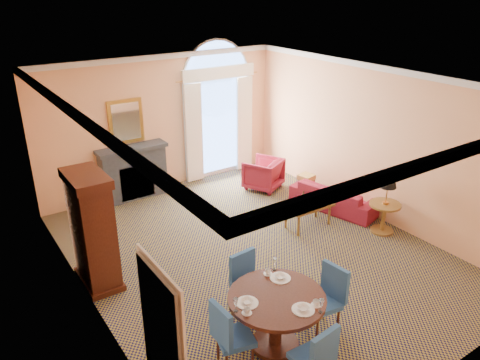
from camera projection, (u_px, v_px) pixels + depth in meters
ground at (255, 252)px, 8.79m from camera, size 7.50×7.50×0.00m
room_envelope at (234, 115)px, 8.29m from camera, size 6.04×7.52×3.45m
armoire at (93, 232)px, 7.57m from camera, size 0.57×1.00×1.97m
dining_table at (276, 310)px, 6.30m from camera, size 1.33×1.33×1.03m
dining_chair_north at (246, 281)px, 6.97m from camera, size 0.56×0.56×1.02m
dining_chair_south at (318, 356)px, 5.57m from camera, size 0.49×0.50×1.02m
dining_chair_east at (328, 294)px, 6.68m from camera, size 0.52×0.51×1.02m
dining_chair_west at (228, 333)px, 5.94m from camera, size 0.55×0.55×1.02m
sofa at (335, 197)px, 10.37m from camera, size 1.25×2.09×0.57m
armchair at (263, 174)px, 11.36m from camera, size 1.08×1.09×0.75m
coffee_table at (308, 206)px, 9.54m from camera, size 1.01×0.58×0.80m
side_table at (386, 198)px, 9.22m from camera, size 0.63×0.63×1.20m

